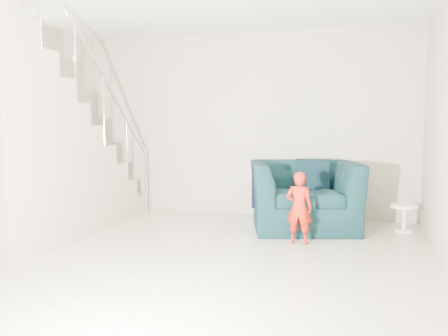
% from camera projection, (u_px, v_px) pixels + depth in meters
% --- Properties ---
extents(floor, '(5.50, 5.50, 0.00)m').
position_uv_depth(floor, '(174.00, 266.00, 4.59)').
color(floor, '#9C9479').
rests_on(floor, ground).
extents(back_wall, '(5.00, 0.00, 5.00)m').
position_uv_depth(back_wall, '(244.00, 125.00, 7.08)').
color(back_wall, '#AAA08A').
rests_on(back_wall, floor).
extents(armchair, '(1.62, 1.51, 0.88)m').
position_uv_depth(armchair, '(304.00, 195.00, 6.18)').
color(armchair, black).
rests_on(armchair, floor).
extents(toddler, '(0.31, 0.21, 0.83)m').
position_uv_depth(toddler, '(299.00, 208.00, 5.41)').
color(toddler, '#960410').
rests_on(toddler, floor).
extents(side_table, '(0.34, 0.34, 0.34)m').
position_uv_depth(side_table, '(404.00, 214.00, 6.03)').
color(side_table, white).
rests_on(side_table, floor).
extents(staircase, '(1.02, 3.03, 3.62)m').
position_uv_depth(staircase, '(34.00, 160.00, 5.59)').
color(staircase, '#ADA089').
rests_on(staircase, floor).
extents(cushion, '(0.44, 0.21, 0.44)m').
position_uv_depth(cushion, '(313.00, 175.00, 6.33)').
color(cushion, black).
rests_on(cushion, armchair).
extents(throw, '(0.05, 0.50, 0.56)m').
position_uv_depth(throw, '(258.00, 184.00, 6.39)').
color(throw, black).
rests_on(throw, armchair).
extents(phone, '(0.03, 0.05, 0.10)m').
position_uv_depth(phone, '(306.00, 182.00, 5.33)').
color(phone, black).
rests_on(phone, toddler).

